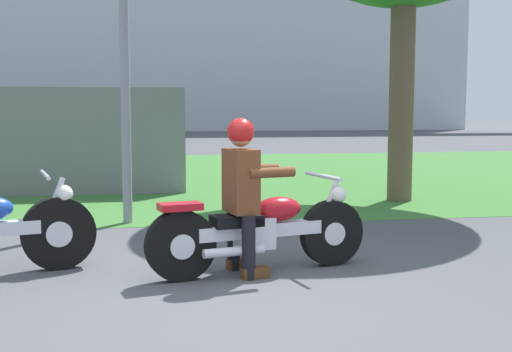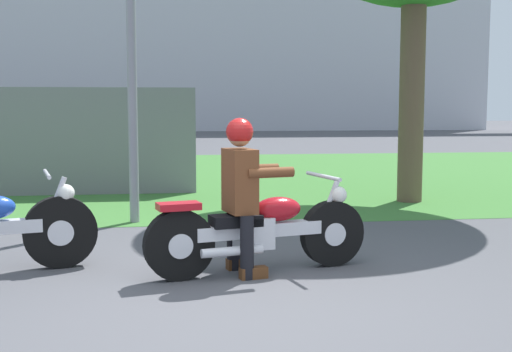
# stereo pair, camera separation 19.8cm
# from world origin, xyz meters

# --- Properties ---
(ground) EXTENTS (120.00, 120.00, 0.00)m
(ground) POSITION_xyz_m (0.00, 0.00, 0.00)
(ground) COLOR #4C4C51
(grass_verge) EXTENTS (60.00, 12.00, 0.01)m
(grass_verge) POSITION_xyz_m (0.00, 9.44, 0.00)
(grass_verge) COLOR #3D7533
(grass_verge) RESTS_ON ground
(stadium_facade) EXTENTS (47.64, 8.00, 13.35)m
(stadium_facade) POSITION_xyz_m (-4.35, 38.84, 6.68)
(stadium_facade) COLOR silver
(stadium_facade) RESTS_ON ground
(motorcycle_lead) EXTENTS (2.05, 0.78, 0.86)m
(motorcycle_lead) POSITION_xyz_m (0.32, 1.02, 0.38)
(motorcycle_lead) COLOR black
(motorcycle_lead) RESTS_ON ground
(rider_lead) EXTENTS (0.62, 0.55, 1.39)m
(rider_lead) POSITION_xyz_m (0.15, 0.98, 0.81)
(rider_lead) COLOR black
(rider_lead) RESTS_ON ground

